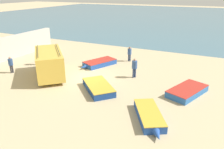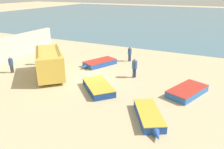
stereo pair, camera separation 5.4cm
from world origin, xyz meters
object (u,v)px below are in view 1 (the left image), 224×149
at_px(parked_van, 49,63).
at_px(fisherman_0, 39,55).
at_px(fishing_rowboat_0, 149,116).
at_px(fisherman_1, 11,63).
at_px(fisherman_2, 135,66).
at_px(fishing_rowboat_1, 188,91).
at_px(fishing_rowboat_3, 99,63).
at_px(fishing_rowboat_2, 98,87).
at_px(fisherman_3, 130,53).

relative_size(parked_van, fisherman_0, 3.07).
xyz_separation_m(fishing_rowboat_0, fisherman_1, (-14.12, 2.20, 0.70)).
distance_m(fishing_rowboat_0, fisherman_2, 6.92).
height_order(fishing_rowboat_0, fishing_rowboat_1, fishing_rowboat_1).
bearing_deg(parked_van, fishing_rowboat_3, -72.46).
xyz_separation_m(fishing_rowboat_2, fisherman_3, (-0.45, 8.03, 0.70)).
height_order(parked_van, fishing_rowboat_1, parked_van).
height_order(fishing_rowboat_3, fisherman_3, fisherman_3).
height_order(fishing_rowboat_3, fisherman_0, fisherman_0).
relative_size(fishing_rowboat_2, fisherman_1, 2.35).
bearing_deg(fisherman_1, fishing_rowboat_1, 34.59).
bearing_deg(fisherman_2, fishing_rowboat_1, 23.09).
distance_m(fisherman_1, fisherman_2, 11.60).
bearing_deg(fishing_rowboat_3, fishing_rowboat_1, 96.99).
bearing_deg(fisherman_3, fishing_rowboat_0, -156.00).
height_order(fishing_rowboat_0, fisherman_2, fisherman_2).
height_order(parked_van, fisherman_0, parked_van).
xyz_separation_m(fishing_rowboat_3, fisherman_3, (2.33, 2.72, 0.71)).
relative_size(fishing_rowboat_0, fisherman_0, 2.30).
bearing_deg(fisherman_0, fishing_rowboat_1, 1.24).
bearing_deg(parked_van, fishing_rowboat_2, -141.01).
distance_m(fishing_rowboat_1, fisherman_0, 15.13).
relative_size(fisherman_2, fisherman_3, 1.11).
bearing_deg(fisherman_2, fisherman_0, -135.75).
bearing_deg(parked_van, fisherman_0, 13.22).
height_order(fishing_rowboat_0, fishing_rowboat_2, fishing_rowboat_2).
height_order(fisherman_1, fisherman_2, fisherman_2).
xyz_separation_m(fishing_rowboat_0, fisherman_3, (-5.32, 10.39, 0.72)).
xyz_separation_m(fisherman_1, fisherman_3, (8.80, 8.19, 0.02)).
distance_m(parked_van, fisherman_1, 4.03).
bearing_deg(fishing_rowboat_0, fisherman_1, -128.52).
bearing_deg(parked_van, fisherman_3, -77.20).
bearing_deg(fishing_rowboat_2, fisherman_1, 44.64).
bearing_deg(fisherman_1, fishing_rowboat_0, 16.77).
xyz_separation_m(fishing_rowboat_3, fisherman_0, (-5.81, -2.48, 0.76)).
xyz_separation_m(fishing_rowboat_2, fishing_rowboat_3, (-2.79, 5.31, -0.01)).
distance_m(fishing_rowboat_0, fisherman_1, 14.31).
bearing_deg(fishing_rowboat_3, fishing_rowboat_2, 52.48).
xyz_separation_m(fishing_rowboat_2, fisherman_2, (1.67, 3.73, 0.80)).
xyz_separation_m(parked_van, fishing_rowboat_2, (5.33, -0.70, -1.03)).
distance_m(parked_van, fisherman_3, 8.82).
bearing_deg(fishing_rowboat_0, fishing_rowboat_1, 131.00).
xyz_separation_m(fishing_rowboat_3, fisherman_1, (-6.46, -5.47, 0.69)).
height_order(fishing_rowboat_3, fisherman_1, fisherman_1).
distance_m(fisherman_0, fisherman_3, 9.66).
relative_size(parked_van, fisherman_1, 3.29).
height_order(fisherman_1, fisherman_3, fisherman_3).
xyz_separation_m(fishing_rowboat_1, fishing_rowboat_3, (-9.30, 2.98, 0.00)).
height_order(fishing_rowboat_0, fisherman_1, fisherman_1).
distance_m(fishing_rowboat_0, fisherman_3, 11.70).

